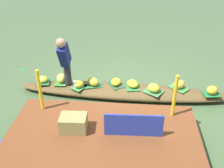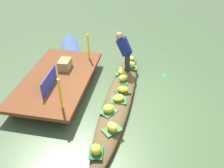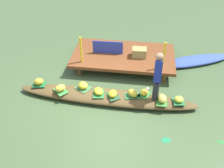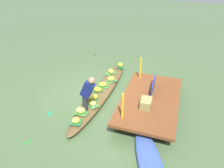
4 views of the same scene
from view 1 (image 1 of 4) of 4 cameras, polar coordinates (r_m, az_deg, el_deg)
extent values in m
plane|color=#435B37|center=(6.06, 2.50, -2.52)|extent=(40.00, 40.00, 0.00)
cube|color=brown|center=(4.44, -2.01, -11.22)|extent=(3.20, 1.80, 0.10)
cylinder|color=brown|center=(5.17, 13.34, -8.05)|extent=(0.14, 0.14, 0.31)
cylinder|color=brown|center=(5.38, -14.86, -6.60)|extent=(0.14, 0.14, 0.31)
ellipsoid|color=brown|center=(6.00, 2.52, -1.59)|extent=(4.87, 0.84, 0.23)
cube|color=#1E6933|center=(6.08, 20.85, -2.01)|extent=(0.39, 0.32, 0.01)
ellipsoid|color=gold|center=(6.03, 21.01, -1.27)|extent=(0.32, 0.30, 0.19)
cube|color=#2A7034|center=(5.96, 4.50, -0.54)|extent=(0.35, 0.44, 0.01)
ellipsoid|color=yellow|center=(5.92, 4.53, 0.06)|extent=(0.34, 0.37, 0.15)
cube|color=#3C863D|center=(6.09, 14.34, -0.80)|extent=(0.48, 0.48, 0.01)
ellipsoid|color=gold|center=(6.04, 14.45, -0.07)|extent=(0.36, 0.35, 0.18)
cube|color=#256F3A|center=(6.33, -14.76, 0.46)|extent=(0.34, 0.36, 0.01)
ellipsoid|color=yellow|center=(6.30, -14.84, 1.01)|extent=(0.28, 0.28, 0.14)
cube|color=#2B5030|center=(6.01, 0.84, -0.15)|extent=(0.44, 0.48, 0.01)
ellipsoid|color=yellow|center=(5.97, 0.85, 0.46)|extent=(0.23, 0.29, 0.15)
cube|color=#36823B|center=(5.97, -7.15, -0.62)|extent=(0.40, 0.42, 0.01)
ellipsoid|color=yellow|center=(5.94, -7.20, 0.01)|extent=(0.27, 0.30, 0.16)
cube|color=#3F7544|center=(5.84, 9.01, -1.59)|extent=(0.50, 0.48, 0.01)
ellipsoid|color=gold|center=(5.79, 9.08, -0.84)|extent=(0.36, 0.37, 0.18)
cube|color=#2C6839|center=(6.01, -4.11, -0.27)|extent=(0.46, 0.34, 0.01)
ellipsoid|color=gold|center=(5.96, -4.14, 0.52)|extent=(0.35, 0.34, 0.19)
cube|color=#3C7D32|center=(6.25, -10.90, 0.53)|extent=(0.28, 0.42, 0.01)
ellipsoid|color=#F3D655|center=(6.20, -10.99, 1.30)|extent=(0.25, 0.32, 0.19)
cylinder|color=#28282D|center=(6.01, -9.67, 2.31)|extent=(0.16, 0.16, 0.55)
cube|color=navy|center=(5.69, -10.39, 6.31)|extent=(0.19, 0.48, 0.59)
sphere|color=#9E7556|center=(5.43, -11.14, 8.79)|extent=(0.20, 0.20, 0.20)
cylinder|color=silver|center=(5.90, -8.02, -0.14)|extent=(0.07, 0.07, 0.19)
cube|color=#25389C|center=(4.25, 4.72, -8.99)|extent=(0.95, 0.06, 0.41)
cylinder|color=yellow|center=(4.68, 13.50, -2.61)|extent=(0.06, 0.06, 0.82)
cylinder|color=yellow|center=(4.89, -15.41, -1.33)|extent=(0.06, 0.06, 0.82)
cube|color=olive|center=(4.44, -8.40, -8.44)|extent=(0.45, 0.34, 0.27)
ellipsoid|color=#1E7C4B|center=(7.30, -9.47, 3.25)|extent=(0.27, 0.23, 0.01)
ellipsoid|color=#2C7433|center=(7.60, -18.80, 3.09)|extent=(0.24, 0.18, 0.01)
camera|label=2|loc=(7.62, 51.27, 27.54)|focal=38.95mm
camera|label=3|loc=(10.41, -1.22, 37.79)|focal=41.21mm
camera|label=4|loc=(6.73, -69.27, 21.85)|focal=33.72mm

